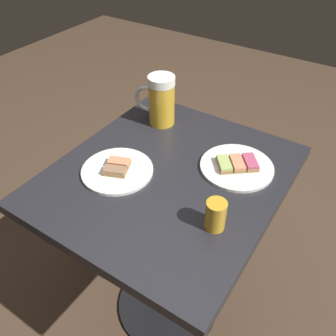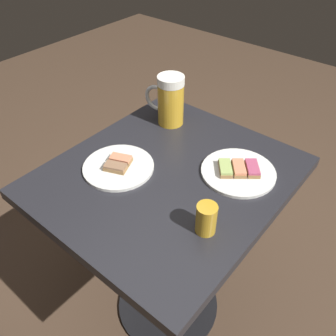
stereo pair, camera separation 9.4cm
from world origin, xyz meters
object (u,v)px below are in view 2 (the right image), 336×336
plate_near (238,171)px  plate_far (118,166)px  beer_glass_small (206,219)px  beer_mug (170,100)px

plate_near → plate_far: (0.22, -0.30, -0.00)m
plate_near → plate_far: 0.37m
plate_far → beer_glass_small: 0.36m
beer_mug → beer_glass_small: size_ratio=2.11×
beer_mug → plate_far: bearing=8.5°
beer_mug → beer_glass_small: 0.53m
plate_near → beer_glass_small: 0.26m
plate_far → beer_glass_small: beer_glass_small is taller
plate_far → beer_mug: beer_mug is taller
plate_far → plate_near: bearing=125.9°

